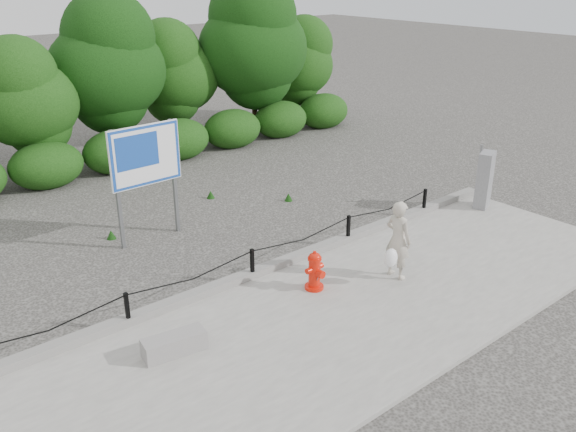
# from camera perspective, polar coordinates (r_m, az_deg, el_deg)

# --- Properties ---
(ground) EXTENTS (90.00, 90.00, 0.00)m
(ground) POSITION_cam_1_polar(r_m,az_deg,el_deg) (11.49, -3.32, -6.17)
(ground) COLOR #2D2B28
(ground) RESTS_ON ground
(sidewalk) EXTENTS (14.00, 4.00, 0.08)m
(sidewalk) POSITION_cam_1_polar(r_m,az_deg,el_deg) (10.14, 3.54, -10.17)
(sidewalk) COLOR gray
(sidewalk) RESTS_ON ground
(curb) EXTENTS (14.00, 0.22, 0.14)m
(curb) POSITION_cam_1_polar(r_m,az_deg,el_deg) (11.45, -3.49, -5.42)
(curb) COLOR slate
(curb) RESTS_ON sidewalk
(chain_barrier) EXTENTS (10.06, 0.06, 0.60)m
(chain_barrier) POSITION_cam_1_polar(r_m,az_deg,el_deg) (11.27, -3.37, -4.14)
(chain_barrier) COLOR black
(chain_barrier) RESTS_ON sidewalk
(treeline) EXTENTS (20.14, 3.73, 5.18)m
(treeline) POSITION_cam_1_polar(r_m,az_deg,el_deg) (18.62, -18.02, 12.54)
(treeline) COLOR black
(treeline) RESTS_ON ground
(fire_hydrant) EXTENTS (0.39, 0.40, 0.74)m
(fire_hydrant) POSITION_cam_1_polar(r_m,az_deg,el_deg) (10.93, 2.52, -5.16)
(fire_hydrant) COLOR red
(fire_hydrant) RESTS_ON sidewalk
(pedestrian) EXTENTS (0.67, 0.56, 1.51)m
(pedestrian) POSITION_cam_1_polar(r_m,az_deg,el_deg) (11.33, 10.22, -2.30)
(pedestrian) COLOR #B5AC9B
(pedestrian) RESTS_ON sidewalk
(concrete_block) EXTENTS (0.99, 0.48, 0.31)m
(concrete_block) POSITION_cam_1_polar(r_m,az_deg,el_deg) (9.50, -10.59, -11.71)
(concrete_block) COLOR gray
(concrete_block) RESTS_ON sidewalk
(utility_cabinet) EXTENTS (0.59, 0.46, 1.50)m
(utility_cabinet) POSITION_cam_1_polar(r_m,az_deg,el_deg) (15.19, 17.89, 3.24)
(utility_cabinet) COLOR gray
(utility_cabinet) RESTS_ON sidewalk
(advertising_sign) EXTENTS (1.58, 0.17, 2.53)m
(advertising_sign) POSITION_cam_1_polar(r_m,az_deg,el_deg) (12.83, -13.20, 5.06)
(advertising_sign) COLOR slate
(advertising_sign) RESTS_ON ground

